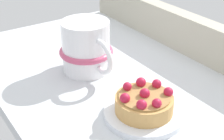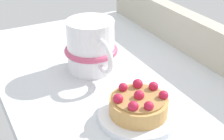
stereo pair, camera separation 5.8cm
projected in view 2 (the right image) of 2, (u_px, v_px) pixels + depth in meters
The scene contains 5 objects.
ground_plane at pixel (135, 99), 59.82cm from camera, with size 82.70×43.06×2.56cm, color silver.
window_rail_back at pixel (222, 50), 65.19cm from camera, with size 81.04×3.62×8.27cm, color #B2AD99.
dessert_plate at pixel (138, 116), 52.61cm from camera, with size 12.76×12.76×1.00cm.
raspberry_tart at pixel (139, 104), 51.57cm from camera, with size 9.18×9.18×4.21cm.
coffee_mug at pixel (91, 46), 64.71cm from camera, with size 14.24×10.52×10.22cm.
Camera 2 is at (42.38, -26.67, 32.13)cm, focal length 53.42 mm.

